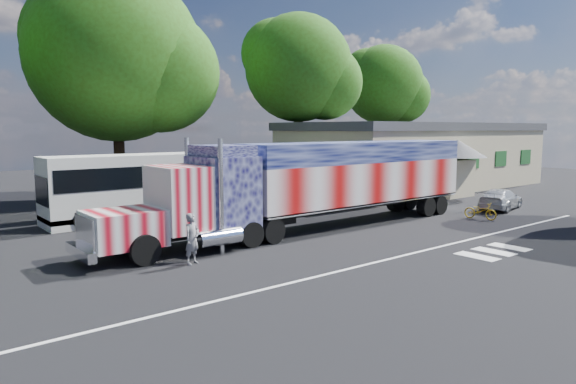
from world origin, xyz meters
TOP-DOWN VIEW (x-y plane):
  - ground at (0.00, 0.00)m, footprint 100.00×100.00m
  - lane_markings at (1.71, -3.77)m, footprint 30.00×2.67m
  - semi_truck at (1.94, 2.90)m, footprint 20.60×3.25m
  - coach_bus at (-2.64, 10.87)m, footprint 11.74×2.73m
  - hall_building at (19.92, 10.86)m, footprint 22.40×12.80m
  - parked_car at (14.22, 0.55)m, footprint 4.49×2.62m
  - woman at (-6.01, 0.94)m, footprint 0.77×0.64m
  - bicycle at (10.19, -0.55)m, footprint 0.88×1.78m
  - tree_far_ne at (25.40, 19.18)m, footprint 8.14×7.75m
  - tree_ne_a at (11.04, 15.20)m, footprint 8.48×8.08m
  - tree_n_mid at (-1.68, 18.36)m, footprint 11.69×11.13m

SIDE VIEW (x-z plane):
  - ground at x=0.00m, z-range 0.00..0.00m
  - lane_markings at x=1.71m, z-range 0.00..0.01m
  - bicycle at x=10.19m, z-range 0.00..0.90m
  - parked_car at x=14.22m, z-range 0.00..1.22m
  - woman at x=-6.01m, z-range 0.00..1.81m
  - coach_bus at x=-2.64m, z-range 0.06..3.48m
  - semi_truck at x=1.94m, z-range 0.06..4.46m
  - hall_building at x=19.92m, z-range 0.02..5.22m
  - tree_far_ne at x=25.40m, z-range 2.53..15.47m
  - tree_ne_a at x=11.04m, z-range 2.56..15.88m
  - tree_n_mid at x=-1.68m, z-range 1.89..16.92m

